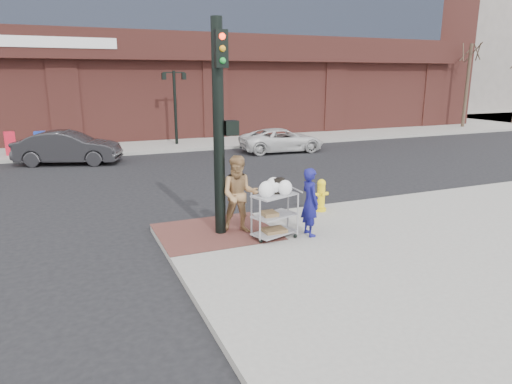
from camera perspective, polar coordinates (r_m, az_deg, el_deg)
name	(u,v)px	position (r m, az deg, el deg)	size (l,w,h in m)	color
ground	(252,246)	(10.78, -0.51, -6.80)	(220.00, 220.00, 0.00)	black
sidewalk_far	(246,116)	(44.57, -1.32, 9.44)	(65.00, 36.00, 0.15)	gray
brick_curb_ramp	(216,232)	(11.32, -5.08, -4.95)	(2.80, 2.40, 0.01)	#572E29
filler_block	(430,34)	(64.68, 20.95, 17.99)	(14.00, 20.00, 18.00)	slate
bare_tree_a	(472,42)	(38.01, 25.37, 16.62)	(1.80, 1.80, 7.20)	#382B21
lamp_post	(175,99)	(25.99, -10.10, 11.33)	(1.32, 0.22, 4.00)	black
traffic_signal_pole	(220,123)	(10.66, -4.55, 8.62)	(0.61, 0.51, 5.00)	black
woman_blue	(310,202)	(10.91, 6.77, -1.25)	(0.60, 0.39, 1.65)	navy
pedestrian_tan	(239,195)	(10.98, -2.08, -0.35)	(0.93, 0.72, 1.91)	#9D754A
sedan_dark	(68,148)	(22.26, -22.43, 5.15)	(1.58, 4.52, 1.49)	black
minivan_white	(282,140)	(24.04, 3.26, 6.49)	(2.03, 4.41, 1.23)	silver
utility_cart	(275,211)	(10.70, 2.33, -2.43)	(1.16, 0.88, 1.43)	gray
fire_hydrant	(321,195)	(13.00, 8.14, -0.35)	(0.43, 0.30, 0.92)	yellow
newsbox_red	(10,143)	(25.16, -28.37, 5.38)	(0.47, 0.43, 1.13)	red
newsbox_yellow	(39,145)	(24.52, -25.53, 5.28)	(0.39, 0.35, 0.92)	gold
newsbox_blue	(41,143)	(24.53, -25.32, 5.55)	(0.48, 0.43, 1.13)	#1937A4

